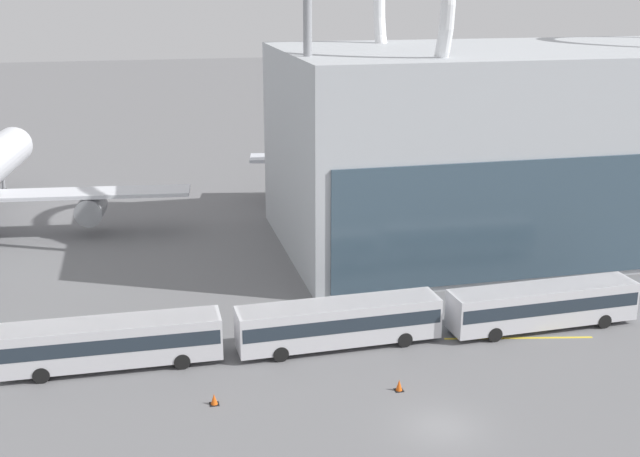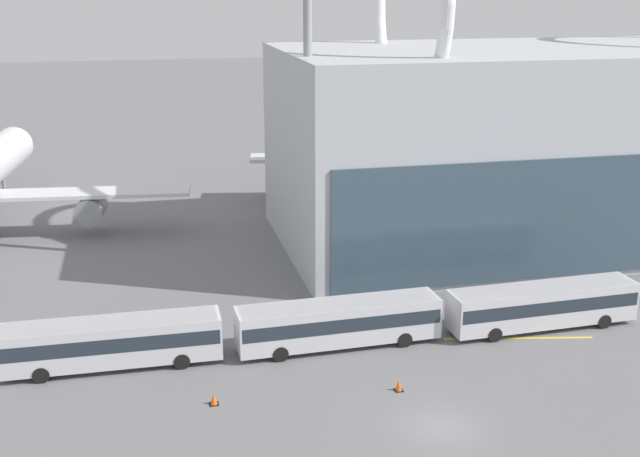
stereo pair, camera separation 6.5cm
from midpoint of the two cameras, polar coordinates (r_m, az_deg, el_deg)
The scene contains 9 objects.
ground_plane at distance 44.71m, azimuth 8.64°, elevation -13.79°, with size 440.00×440.00×0.00m, color slate.
airliner_at_gate_far at distance 88.90m, azimuth 8.04°, elevation 5.77°, with size 39.77×36.95×14.98m.
shuttle_bus_0 at distance 51.23m, azimuth -14.57°, elevation -7.70°, with size 13.36×2.75×3.02m.
shuttle_bus_1 at distance 52.33m, azimuth 1.38°, elevation -6.58°, with size 13.42×3.04×3.02m.
shuttle_bus_2 at distance 57.08m, azimuth 15.59°, elevation -5.16°, with size 13.44×3.15×3.02m.
floodlight_mast at distance 62.70m, azimuth -0.86°, elevation 14.64°, with size 3.14×3.14×29.92m.
lane_stripe_0 at distance 55.76m, azimuth 13.95°, elevation -7.57°, with size 10.00×0.25×0.01m, color yellow.
traffic_cone_0 at distance 47.78m, azimuth 5.66°, elevation -11.03°, with size 0.52×0.52×0.70m.
traffic_cone_1 at distance 46.56m, azimuth -7.53°, elevation -11.95°, with size 0.54×0.54×0.65m.
Camera 2 is at (-14.76, -35.49, 22.82)m, focal length 45.00 mm.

